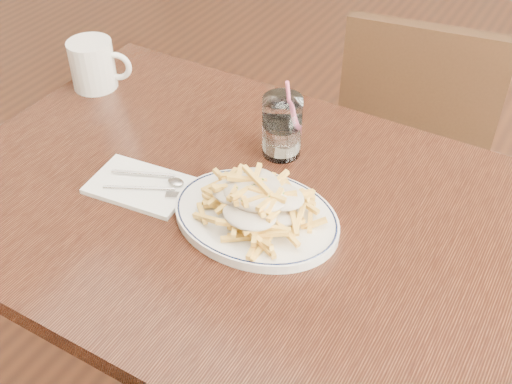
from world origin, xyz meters
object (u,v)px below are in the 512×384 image
Objects in this scene: chair_far at (414,135)px; fries_plate at (256,217)px; loaded_fries at (256,198)px; water_glass at (282,130)px; table at (247,235)px; coffee_mug at (94,65)px.

fries_plate is (-0.07, -0.77, 0.27)m from chair_far.
loaded_fries is at bearing -95.09° from chair_far.
fries_plate is at bearing 0.00° from loaded_fries.
chair_far is 4.93× the size of water_glass.
loaded_fries is at bearing -38.98° from table.
fries_plate is 1.44× the size of loaded_fries.
fries_plate reaches higher than table.
loaded_fries reaches higher than fries_plate.
loaded_fries reaches higher than table.
chair_far is at bearing 81.78° from table.
loaded_fries is (0.00, 0.00, 0.05)m from fries_plate.
coffee_mug is at bearing 160.31° from table.
coffee_mug is (-0.53, 0.19, 0.14)m from table.
water_glass is 0.50m from coffee_mug.
chair_far is at bearing 41.22° from coffee_mug.
loaded_fries is 0.61m from coffee_mug.
coffee_mug reaches higher than loaded_fries.
chair_far reaches higher than loaded_fries.
fries_plate is at bearing -73.77° from water_glass.
table is 0.58m from coffee_mug.
coffee_mug is at bearing 158.76° from loaded_fries.
coffee_mug is at bearing 158.76° from fries_plate.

